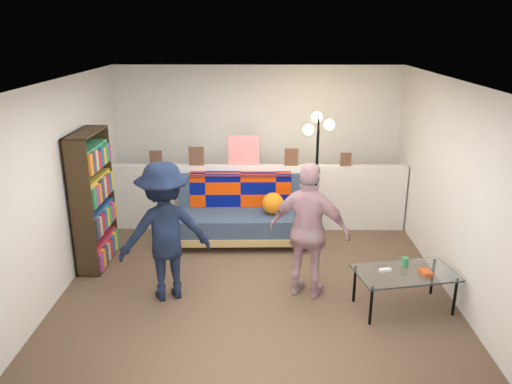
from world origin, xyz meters
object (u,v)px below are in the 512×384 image
coffee_table (406,274)px  bookshelf (93,204)px  floor_lamp (317,151)px  person_right (309,231)px  futon_sofa (242,215)px  person_left (165,232)px

coffee_table → bookshelf: bearing=163.7°
floor_lamp → person_right: 1.74m
floor_lamp → bookshelf: bearing=-163.8°
bookshelf → coffee_table: bearing=-16.3°
coffee_table → floor_lamp: 2.28m
person_right → floor_lamp: bearing=-77.6°
bookshelf → person_right: bearing=-16.5°
futon_sofa → person_left: 1.83m
futon_sofa → person_left: size_ratio=1.23×
futon_sofa → bookshelf: 2.05m
coffee_table → floor_lamp: (-0.79, 1.94, 0.89)m
floor_lamp → person_left: 2.56m
futon_sofa → coffee_table: (1.85, -1.83, 0.03)m
futon_sofa → coffee_table: 2.60m
person_left → person_right: 1.61m
futon_sofa → person_left: bearing=-116.2°
futon_sofa → bookshelf: size_ratio=1.12×
bookshelf → floor_lamp: 3.08m
bookshelf → floor_lamp: floor_lamp is taller
floor_lamp → futon_sofa: bearing=-174.2°
futon_sofa → bookshelf: (-1.86, -0.74, 0.43)m
futon_sofa → coffee_table: size_ratio=1.70×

